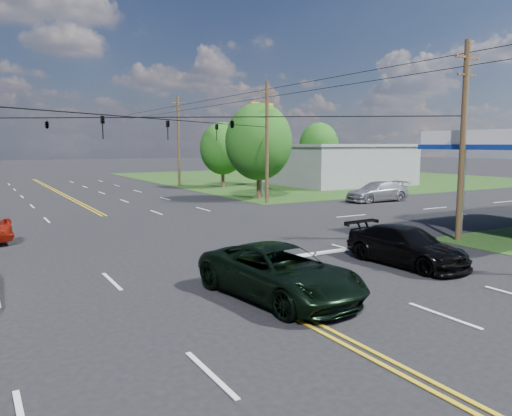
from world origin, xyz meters
TOP-DOWN VIEW (x-y plane):
  - ground at (0.00, 12.00)m, footprint 280.00×280.00m
  - grass_ne at (35.00, 44.00)m, footprint 46.00×48.00m
  - stop_bar at (5.00, 4.00)m, footprint 10.00×0.50m
  - retail_ne at (30.00, 32.00)m, footprint 14.00×10.00m
  - pole_se at (13.00, 3.00)m, footprint 1.60×0.28m
  - pole_ne at (13.00, 21.00)m, footprint 1.60×0.28m
  - pole_right_far at (13.00, 40.00)m, footprint 1.60×0.28m
  - span_wire_signals at (0.00, 12.00)m, footprint 26.00×18.00m
  - power_lines at (0.00, 10.00)m, footprint 26.04×100.00m
  - tree_right_a at (14.00, 24.00)m, footprint 5.70×5.70m
  - tree_right_b at (16.50, 36.00)m, footprint 4.94×4.94m
  - tree_far_r at (34.00, 42.00)m, footprint 5.32×5.32m
  - pickup_dkgreen at (0.50, -0.39)m, footprint 3.41×6.09m
  - suv_black at (7.08, 0.77)m, footprint 2.44×5.27m
  - sedan_far at (21.48, 17.50)m, footprint 5.69×2.41m
  - polesign_ne at (15.08, 25.31)m, footprint 2.30×0.44m

SIDE VIEW (x-z plane):
  - ground at x=0.00m, z-range 0.00..0.00m
  - grass_ne at x=35.00m, z-range -0.01..0.01m
  - stop_bar at x=5.00m, z-range -0.01..0.01m
  - suv_black at x=7.08m, z-range 0.00..1.49m
  - pickup_dkgreen at x=0.50m, z-range 0.00..1.61m
  - sedan_far at x=21.48m, z-range 0.00..1.64m
  - retail_ne at x=30.00m, z-range 0.00..4.40m
  - tree_right_b at x=16.50m, z-range 0.68..7.76m
  - tree_far_r at x=34.00m, z-range 0.73..8.36m
  - tree_right_a at x=14.00m, z-range 0.78..8.96m
  - pole_se at x=13.00m, z-range 0.17..9.67m
  - pole_ne at x=13.00m, z-range 0.17..9.67m
  - pole_right_far at x=13.00m, z-range 0.17..10.17m
  - span_wire_signals at x=0.00m, z-range 5.43..6.56m
  - polesign_ne at x=15.08m, z-range 2.36..10.68m
  - power_lines at x=0.00m, z-range 8.28..8.92m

